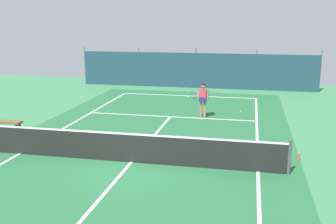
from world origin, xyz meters
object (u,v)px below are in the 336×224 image
tennis_net (131,148)px  tennis_ball_near_player (240,111)px  water_bottle (299,157)px  parked_car (235,72)px  tennis_player (203,98)px  courtside_bench (4,124)px

tennis_net → tennis_ball_near_player: bearing=67.9°
water_bottle → parked_car: bearing=100.1°
tennis_net → parked_car: (2.55, 17.71, 0.33)m
tennis_player → water_bottle: size_ratio=6.83×
tennis_net → tennis_ball_near_player: 8.81m
tennis_player → water_bottle: bearing=142.5°
tennis_net → water_bottle: size_ratio=42.17×
parked_car → courtside_bench: (-8.86, -15.36, -0.46)m
tennis_player → courtside_bench: (-7.85, -4.30, -0.59)m
parked_car → water_bottle: bearing=-87.5°
tennis_net → tennis_player: (1.54, 6.65, 0.45)m
tennis_player → courtside_bench: size_ratio=1.03×
parked_car → courtside_bench: size_ratio=2.75×
parked_car → water_bottle: parked_car is taller
tennis_player → tennis_ball_near_player: tennis_player is taller
tennis_ball_near_player → courtside_bench: 11.24m
tennis_ball_near_player → courtside_bench: courtside_bench is taller
tennis_net → tennis_ball_near_player: tennis_net is taller
parked_car → tennis_ball_near_player: bearing=-93.1°
parked_car → water_bottle: 16.63m
water_bottle → courtside_bench: bearing=175.2°
tennis_player → water_bottle: (3.92, -5.30, -0.84)m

